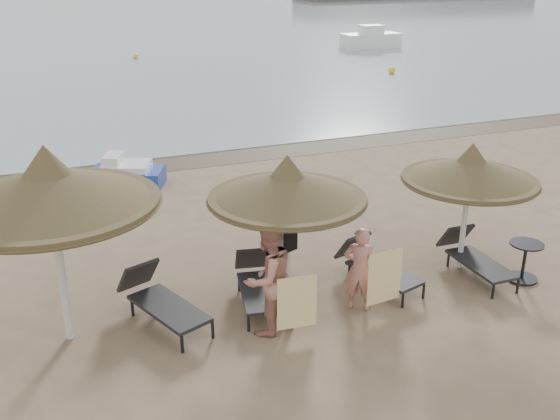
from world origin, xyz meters
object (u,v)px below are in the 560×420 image
Objects in this scene: palapa_left at (49,188)px; palapa_center at (287,186)px; palapa_right at (470,170)px; lounger_near_right at (374,265)px; side_table at (524,262)px; lounger_far_left at (160,299)px; person_right at (360,263)px; pedal_boat at (126,174)px; lounger_near_left at (257,282)px; person_left at (268,269)px; lounger_far_right at (473,256)px.

palapa_left is 1.19× the size of palapa_center.
palapa_right is 1.35× the size of lounger_near_right.
side_table is at bearing -12.35° from palapa_center.
lounger_far_left is at bearing 175.42° from palapa_center.
lounger_far_left is 3.44m from person_right.
person_right is at bearing -150.07° from lounger_near_right.
person_right is at bearing -48.10° from pedal_boat.
palapa_left is at bearing 177.32° from palapa_center.
lounger_near_left is 0.87× the size of pedal_boat.
pedal_boat is (-6.14, 8.18, -0.03)m from side_table.
lounger_near_left is 1.26m from person_left.
palapa_center is 2.85m from lounger_far_left.
lounger_far_right is at bearing -31.46° from pedal_boat.
lounger_far_right is at bearing 140.99° from side_table.
side_table is at bearing -37.80° from lounger_far_right.
side_table is at bearing -30.86° from lounger_far_left.
palapa_center is 1.80m from person_right.
lounger_near_left is 1.03× the size of lounger_far_right.
palapa_left is 5.91m from lounger_near_right.
lounger_near_left is (1.73, -0.01, -0.03)m from lounger_far_left.
person_left is (-0.15, -1.00, 0.76)m from lounger_near_left.
lounger_far_left is 0.92× the size of person_left.
lounger_near_right is 1.04× the size of lounger_far_right.
palapa_right reaches higher than lounger_far_right.
person_left reaches higher than person_right.
palapa_right is (7.38, -0.27, -0.54)m from palapa_left.
lounger_far_left is (1.47, 0.01, -2.17)m from palapa_left.
person_left is at bearing -128.61° from palapa_center.
lounger_far_left is 2.73× the size of side_table.
palapa_left is 1.58× the size of lounger_far_left.
lounger_far_right is at bearing -136.88° from person_right.
palapa_center is 1.43× the size of lounger_near_right.
lounger_far_right is (7.44, -0.57, -2.20)m from palapa_left.
lounger_far_right is 0.82× the size of person_left.
person_left is at bearing -86.79° from lounger_near_left.
palapa_right is at bearing -30.70° from pedal_boat.
palapa_left is at bearing 159.16° from lounger_far_left.
palapa_left reaches higher than lounger_near_right.
lounger_near_left is at bearing 176.37° from palapa_right.
palapa_center reaches higher than lounger_near_left.
lounger_far_left is at bearing 162.02° from lounger_near_right.
side_table is (6.69, -1.15, -0.04)m from lounger_far_left.
lounger_far_right is at bearing -26.01° from lounger_near_right.
lounger_far_right is at bearing -4.35° from palapa_left.
person_right reaches higher than lounger_near_right.
lounger_near_right is (2.28, -0.19, 0.00)m from lounger_near_left.
palapa_right is 1.18× the size of pedal_boat.
palapa_center is 1.26× the size of pedal_boat.
lounger_far_right is 0.85× the size of pedal_boat.
lounger_far_right is 2.77m from person_right.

